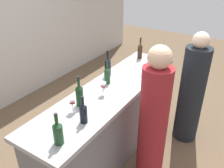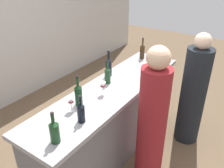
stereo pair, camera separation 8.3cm
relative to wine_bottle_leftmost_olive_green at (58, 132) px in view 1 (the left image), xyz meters
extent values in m
plane|color=brown|center=(1.01, 0.13, -1.08)|extent=(12.00, 12.00, 0.00)
cube|color=slate|center=(1.01, 0.13, -0.62)|extent=(2.36, 0.54, 0.93)
cube|color=#99999E|center=(1.01, 0.13, -0.13)|extent=(2.44, 0.62, 0.05)
cylinder|color=#193D1E|center=(0.00, 0.00, -0.02)|extent=(0.08, 0.08, 0.17)
cone|color=#193D1E|center=(0.00, 0.00, 0.08)|extent=(0.08, 0.08, 0.03)
cylinder|color=#193D1E|center=(0.00, 0.00, 0.13)|extent=(0.03, 0.03, 0.07)
cylinder|color=black|center=(0.00, 0.00, 0.17)|extent=(0.03, 0.03, 0.01)
cylinder|color=black|center=(0.33, 0.00, -0.03)|extent=(0.07, 0.07, 0.16)
cone|color=black|center=(0.33, 0.00, 0.07)|extent=(0.07, 0.07, 0.03)
cylinder|color=black|center=(0.33, 0.00, 0.12)|extent=(0.02, 0.02, 0.07)
cylinder|color=black|center=(0.33, 0.00, 0.16)|extent=(0.03, 0.03, 0.01)
cylinder|color=black|center=(0.53, 0.21, -0.01)|extent=(0.08, 0.08, 0.19)
cone|color=black|center=(0.53, 0.21, 0.10)|extent=(0.08, 0.08, 0.04)
cylinder|color=black|center=(0.53, 0.21, 0.16)|extent=(0.03, 0.03, 0.08)
cylinder|color=black|center=(0.53, 0.21, 0.21)|extent=(0.03, 0.03, 0.01)
cylinder|color=#193D1E|center=(1.08, 0.24, -0.02)|extent=(0.07, 0.07, 0.17)
cone|color=#193D1E|center=(1.08, 0.24, 0.08)|extent=(0.07, 0.07, 0.03)
cylinder|color=#193D1E|center=(1.08, 0.24, 0.13)|extent=(0.02, 0.02, 0.07)
cylinder|color=black|center=(1.08, 0.24, 0.18)|extent=(0.03, 0.03, 0.01)
cylinder|color=black|center=(1.26, 0.35, -0.01)|extent=(0.08, 0.08, 0.20)
cone|color=black|center=(1.26, 0.35, 0.11)|extent=(0.08, 0.08, 0.04)
cylinder|color=black|center=(1.26, 0.35, 0.17)|extent=(0.03, 0.03, 0.08)
cylinder|color=black|center=(1.26, 0.35, 0.22)|extent=(0.03, 0.03, 0.01)
cylinder|color=#331E0F|center=(2.01, 0.27, -0.02)|extent=(0.07, 0.07, 0.19)
cone|color=#331E0F|center=(2.01, 0.27, 0.10)|extent=(0.07, 0.07, 0.04)
cylinder|color=#331E0F|center=(2.01, 0.27, 0.16)|extent=(0.02, 0.02, 0.08)
cylinder|color=black|center=(2.01, 0.27, 0.20)|extent=(0.03, 0.03, 0.01)
cylinder|color=white|center=(1.57, -0.01, -0.11)|extent=(0.06, 0.06, 0.00)
cylinder|color=white|center=(1.57, -0.01, -0.07)|extent=(0.01, 0.01, 0.08)
cone|color=white|center=(1.57, -0.01, 0.01)|extent=(0.07, 0.07, 0.07)
cylinder|color=white|center=(0.83, 0.13, -0.11)|extent=(0.06, 0.06, 0.00)
cylinder|color=white|center=(0.83, 0.13, -0.07)|extent=(0.01, 0.01, 0.07)
cone|color=white|center=(0.83, 0.13, 0.00)|extent=(0.07, 0.07, 0.07)
cone|color=maroon|center=(0.83, 0.13, -0.02)|extent=(0.06, 0.06, 0.03)
cylinder|color=white|center=(0.40, 0.20, -0.11)|extent=(0.06, 0.06, 0.00)
cylinder|color=white|center=(0.40, 0.20, -0.07)|extent=(0.01, 0.01, 0.08)
cone|color=white|center=(0.40, 0.20, 0.01)|extent=(0.07, 0.07, 0.07)
cone|color=maroon|center=(0.40, 0.20, -0.02)|extent=(0.06, 0.06, 0.02)
cylinder|color=black|center=(1.85, -0.60, -0.41)|extent=(0.35, 0.35, 1.36)
sphere|color=beige|center=(1.85, -0.60, 0.36)|extent=(0.20, 0.20, 0.20)
cylinder|color=maroon|center=(0.90, -0.45, -0.38)|extent=(0.38, 0.38, 1.42)
sphere|color=#D8AD8C|center=(0.90, -0.45, 0.44)|extent=(0.23, 0.23, 0.23)
camera|label=1|loc=(-1.02, -1.16, 1.24)|focal=38.04mm
camera|label=2|loc=(-0.98, -1.23, 1.24)|focal=38.04mm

